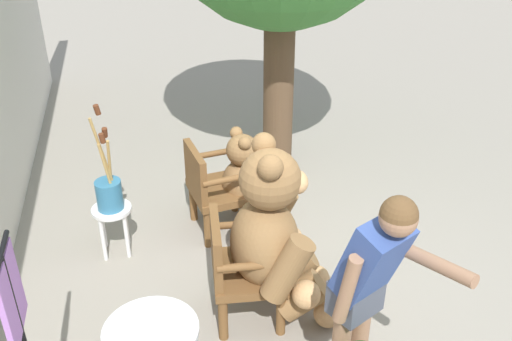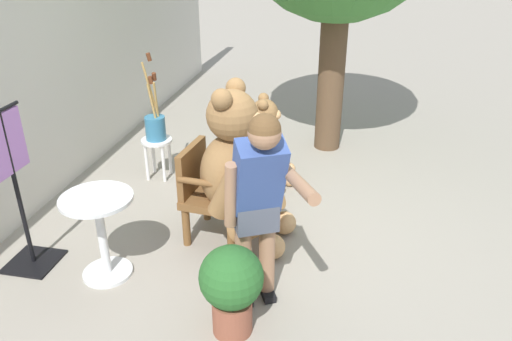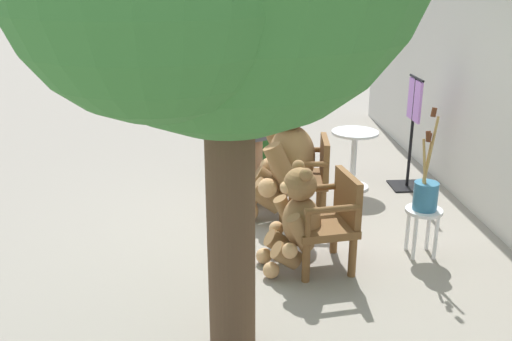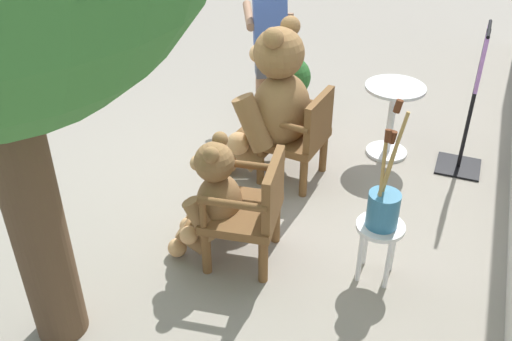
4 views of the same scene
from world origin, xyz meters
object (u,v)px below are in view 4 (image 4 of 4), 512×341
clothing_display_stand (473,98)px  round_side_table (392,112)px  person_visitor (270,43)px  brush_bucket (384,205)px  white_stool (379,237)px  potted_plant (290,82)px  wooden_chair_right (250,208)px  teddy_bear_small (212,198)px  teddy_bear_large (273,104)px  wooden_chair_left (300,134)px

clothing_display_stand → round_side_table: bearing=-91.2°
person_visitor → brush_bucket: size_ratio=1.64×
white_stool → round_side_table: round_side_table is taller
clothing_display_stand → potted_plant: bearing=-102.9°
wooden_chair_right → brush_bucket: brush_bucket is taller
wooden_chair_right → clothing_display_stand: size_ratio=0.63×
teddy_bear_small → person_visitor: (-2.03, -0.31, 0.44)m
teddy_bear_large → round_side_table: teddy_bear_large is taller
clothing_display_stand → white_stool: bearing=-14.3°
wooden_chair_left → round_side_table: size_ratio=1.19×
brush_bucket → clothing_display_stand: bearing=165.7°
clothing_display_stand → teddy_bear_large: bearing=-66.0°
wooden_chair_left → teddy_bear_large: teddy_bear_large is taller
round_side_table → brush_bucket: bearing=7.7°
round_side_table → potted_plant: round_side_table is taller
wooden_chair_left → round_side_table: bearing=138.0°
white_stool → potted_plant: potted_plant is taller
white_stool → round_side_table: size_ratio=0.64×
wooden_chair_left → brush_bucket: brush_bucket is taller
wooden_chair_right → white_stool: size_ratio=1.87×
wooden_chair_left → clothing_display_stand: (-0.74, 1.36, 0.26)m
teddy_bear_large → clothing_display_stand: bearing=114.0°
person_visitor → round_side_table: 1.37m
wooden_chair_left → white_stool: 1.37m
wooden_chair_left → potted_plant: wooden_chair_left is taller
teddy_bear_large → brush_bucket: size_ratio=1.52×
white_stool → brush_bucket: brush_bucket is taller
teddy_bear_large → person_visitor: size_ratio=0.93×
white_stool → potted_plant: (-2.17, -1.40, 0.04)m
brush_bucket → potted_plant: size_ratio=1.40×
person_visitor → potted_plant: bearing=158.3°
person_visitor → brush_bucket: person_visitor is taller
potted_plant → clothing_display_stand: (0.42, 1.84, 0.32)m
teddy_bear_large → round_side_table: bearing=128.2°
wooden_chair_right → round_side_table: (-1.91, 0.67, -0.01)m
wooden_chair_right → white_stool: wooden_chair_right is taller
potted_plant → brush_bucket: bearing=32.7°
wooden_chair_right → person_visitor: (-2.02, -0.60, 0.46)m
person_visitor → white_stool: size_ratio=3.39×
round_side_table → potted_plant: bearing=-109.5°
person_visitor → brush_bucket: (1.86, 1.52, -0.29)m
potted_plant → round_side_table: bearing=70.5°
potted_plant → clothing_display_stand: size_ratio=0.50×
wooden_chair_right → person_visitor: 2.15m
teddy_bear_large → teddy_bear_small: bearing=-1.7°
wooden_chair_left → person_visitor: size_ratio=0.55×
round_side_table → potted_plant: 1.23m
wooden_chair_right → wooden_chair_left: bearing=180.0°
person_visitor → teddy_bear_large: bearing=22.4°
teddy_bear_large → clothing_display_stand: teddy_bear_large is taller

